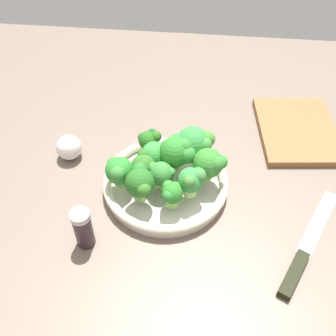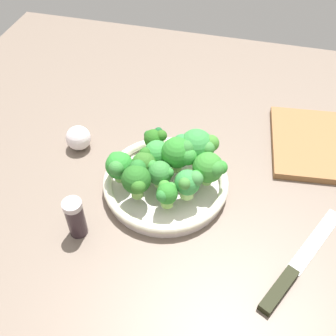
{
  "view_description": "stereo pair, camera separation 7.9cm",
  "coord_description": "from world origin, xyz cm",
  "px_view_note": "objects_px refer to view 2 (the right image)",
  "views": [
    {
      "loc": [
        -52.59,
        -6.17,
        63.43
      ],
      "look_at": [
        1.11,
        -0.46,
        6.21
      ],
      "focal_mm": 43.58,
      "sensor_mm": 36.0,
      "label": 1
    },
    {
      "loc": [
        -51.2,
        -13.9,
        63.43
      ],
      "look_at": [
        1.11,
        -0.46,
        6.21
      ],
      "focal_mm": 43.58,
      "sensor_mm": 36.0,
      "label": 2
    }
  ],
  "objects_px": {
    "broccoli_floret_9": "(210,168)",
    "pepper_shaker": "(75,218)",
    "broccoli_floret_3": "(119,166)",
    "broccoli_floret_8": "(158,153)",
    "broccoli_floret_6": "(144,164)",
    "cutting_board": "(311,143)",
    "broccoli_floret_0": "(155,139)",
    "broccoli_floret_2": "(179,153)",
    "broccoli_floret_10": "(189,182)",
    "garlic_bulb": "(78,138)",
    "broccoli_floret_7": "(160,173)",
    "broccoli_floret_4": "(196,146)",
    "broccoli_floret_5": "(166,193)",
    "broccoli_floret_1": "(137,179)",
    "bowl": "(168,184)",
    "knife": "(293,271)"
  },
  "relations": [
    {
      "from": "broccoli_floret_2",
      "to": "broccoli_floret_3",
      "type": "xyz_separation_m",
      "value": [
        -0.05,
        0.11,
        -0.01
      ]
    },
    {
      "from": "broccoli_floret_6",
      "to": "cutting_board",
      "type": "bearing_deg",
      "value": -57.88
    },
    {
      "from": "bowl",
      "to": "broccoli_floret_6",
      "type": "height_order",
      "value": "broccoli_floret_6"
    },
    {
      "from": "broccoli_floret_8",
      "to": "garlic_bulb",
      "type": "bearing_deg",
      "value": 78.48
    },
    {
      "from": "broccoli_floret_5",
      "to": "broccoli_floret_6",
      "type": "distance_m",
      "value": 0.09
    },
    {
      "from": "cutting_board",
      "to": "broccoli_floret_8",
      "type": "bearing_deg",
      "value": 119.19
    },
    {
      "from": "broccoli_floret_3",
      "to": "broccoli_floret_6",
      "type": "distance_m",
      "value": 0.05
    },
    {
      "from": "broccoli_floret_0",
      "to": "broccoli_floret_10",
      "type": "distance_m",
      "value": 0.14
    },
    {
      "from": "broccoli_floret_7",
      "to": "knife",
      "type": "relative_size",
      "value": 0.23
    },
    {
      "from": "broccoli_floret_6",
      "to": "cutting_board",
      "type": "distance_m",
      "value": 0.39
    },
    {
      "from": "broccoli_floret_6",
      "to": "knife",
      "type": "bearing_deg",
      "value": -112.85
    },
    {
      "from": "broccoli_floret_2",
      "to": "broccoli_floret_8",
      "type": "xyz_separation_m",
      "value": [
        0.0,
        0.04,
        -0.01
      ]
    },
    {
      "from": "broccoli_floret_3",
      "to": "pepper_shaker",
      "type": "distance_m",
      "value": 0.13
    },
    {
      "from": "knife",
      "to": "broccoli_floret_3",
      "type": "bearing_deg",
      "value": 72.93
    },
    {
      "from": "broccoli_floret_3",
      "to": "broccoli_floret_8",
      "type": "distance_m",
      "value": 0.08
    },
    {
      "from": "bowl",
      "to": "broccoli_floret_2",
      "type": "distance_m",
      "value": 0.07
    },
    {
      "from": "broccoli_floret_3",
      "to": "broccoli_floret_8",
      "type": "relative_size",
      "value": 1.07
    },
    {
      "from": "broccoli_floret_7",
      "to": "broccoli_floret_8",
      "type": "bearing_deg",
      "value": 17.61
    },
    {
      "from": "broccoli_floret_0",
      "to": "broccoli_floret_2",
      "type": "distance_m",
      "value": 0.08
    },
    {
      "from": "broccoli_floret_1",
      "to": "bowl",
      "type": "bearing_deg",
      "value": -38.48
    },
    {
      "from": "broccoli_floret_2",
      "to": "cutting_board",
      "type": "xyz_separation_m",
      "value": [
        0.18,
        -0.26,
        -0.07
      ]
    },
    {
      "from": "broccoli_floret_6",
      "to": "broccoli_floret_8",
      "type": "height_order",
      "value": "broccoli_floret_8"
    },
    {
      "from": "broccoli_floret_8",
      "to": "knife",
      "type": "xyz_separation_m",
      "value": [
        -0.16,
        -0.28,
        -0.06
      ]
    },
    {
      "from": "broccoli_floret_6",
      "to": "broccoli_floret_5",
      "type": "bearing_deg",
      "value": -134.25
    },
    {
      "from": "broccoli_floret_9",
      "to": "pepper_shaker",
      "type": "relative_size",
      "value": 0.82
    },
    {
      "from": "broccoli_floret_7",
      "to": "broccoli_floret_10",
      "type": "distance_m",
      "value": 0.06
    },
    {
      "from": "broccoli_floret_0",
      "to": "broccoli_floret_4",
      "type": "relative_size",
      "value": 0.59
    },
    {
      "from": "cutting_board",
      "to": "garlic_bulb",
      "type": "relative_size",
      "value": 4.1
    },
    {
      "from": "broccoli_floret_9",
      "to": "garlic_bulb",
      "type": "bearing_deg",
      "value": 78.42
    },
    {
      "from": "broccoli_floret_7",
      "to": "broccoli_floret_10",
      "type": "bearing_deg",
      "value": -103.84
    },
    {
      "from": "broccoli_floret_6",
      "to": "broccoli_floret_2",
      "type": "bearing_deg",
      "value": -64.6
    },
    {
      "from": "broccoli_floret_2",
      "to": "broccoli_floret_3",
      "type": "distance_m",
      "value": 0.12
    },
    {
      "from": "broccoli_floret_8",
      "to": "broccoli_floret_6",
      "type": "bearing_deg",
      "value": 149.14
    },
    {
      "from": "broccoli_floret_5",
      "to": "broccoli_floret_9",
      "type": "xyz_separation_m",
      "value": [
        0.07,
        -0.07,
        0.01
      ]
    },
    {
      "from": "broccoli_floret_5",
      "to": "knife",
      "type": "relative_size",
      "value": 0.21
    },
    {
      "from": "broccoli_floret_10",
      "to": "garlic_bulb",
      "type": "xyz_separation_m",
      "value": [
        0.1,
        0.27,
        -0.04
      ]
    },
    {
      "from": "broccoli_floret_2",
      "to": "garlic_bulb",
      "type": "bearing_deg",
      "value": 79.63
    },
    {
      "from": "broccoli_floret_0",
      "to": "broccoli_floret_2",
      "type": "relative_size",
      "value": 0.69
    },
    {
      "from": "broccoli_floret_4",
      "to": "broccoli_floret_1",
      "type": "bearing_deg",
      "value": 141.52
    },
    {
      "from": "broccoli_floret_3",
      "to": "broccoli_floret_4",
      "type": "relative_size",
      "value": 0.7
    },
    {
      "from": "broccoli_floret_9",
      "to": "pepper_shaker",
      "type": "distance_m",
      "value": 0.26
    },
    {
      "from": "broccoli_floret_0",
      "to": "broccoli_floret_5",
      "type": "height_order",
      "value": "broccoli_floret_0"
    },
    {
      "from": "broccoli_floret_1",
      "to": "broccoli_floret_3",
      "type": "height_order",
      "value": "broccoli_floret_1"
    },
    {
      "from": "broccoli_floret_8",
      "to": "garlic_bulb",
      "type": "relative_size",
      "value": 1.1
    },
    {
      "from": "broccoli_floret_5",
      "to": "garlic_bulb",
      "type": "height_order",
      "value": "broccoli_floret_5"
    },
    {
      "from": "broccoli_floret_6",
      "to": "broccoli_floret_7",
      "type": "height_order",
      "value": "broccoli_floret_6"
    },
    {
      "from": "bowl",
      "to": "broccoli_floret_6",
      "type": "relative_size",
      "value": 4.38
    },
    {
      "from": "broccoli_floret_7",
      "to": "bowl",
      "type": "bearing_deg",
      "value": -33.46
    },
    {
      "from": "broccoli_floret_4",
      "to": "broccoli_floret_10",
      "type": "bearing_deg",
      "value": -177.0
    },
    {
      "from": "bowl",
      "to": "cutting_board",
      "type": "xyz_separation_m",
      "value": [
        0.2,
        -0.28,
        -0.01
      ]
    }
  ]
}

